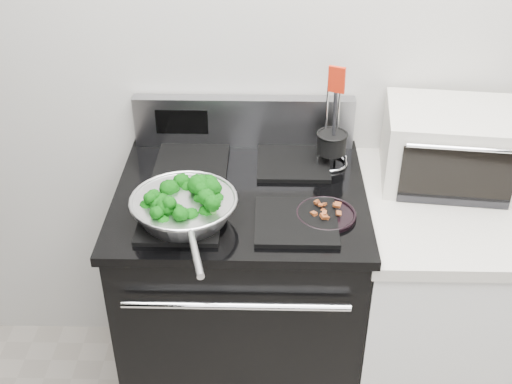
{
  "coord_description": "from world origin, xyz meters",
  "views": [
    {
      "loc": [
        -0.21,
        -0.28,
        2.05
      ],
      "look_at": [
        -0.25,
        1.36,
        0.98
      ],
      "focal_mm": 45.0,
      "sensor_mm": 36.0,
      "label": 1
    }
  ],
  "objects_px": {
    "skillet": "(184,207)",
    "utensil_holder": "(331,148)",
    "gas_range": "(242,299)",
    "bacon_plate": "(326,212)",
    "toaster_oven": "(452,146)"
  },
  "relations": [
    {
      "from": "skillet",
      "to": "toaster_oven",
      "type": "bearing_deg",
      "value": 6.36
    },
    {
      "from": "gas_range",
      "to": "skillet",
      "type": "xyz_separation_m",
      "value": [
        -0.16,
        -0.17,
        0.51
      ]
    },
    {
      "from": "skillet",
      "to": "bacon_plate",
      "type": "distance_m",
      "value": 0.42
    },
    {
      "from": "bacon_plate",
      "to": "toaster_oven",
      "type": "xyz_separation_m",
      "value": [
        0.42,
        0.27,
        0.08
      ]
    },
    {
      "from": "bacon_plate",
      "to": "gas_range",
      "type": "bearing_deg",
      "value": 152.31
    },
    {
      "from": "toaster_oven",
      "to": "utensil_holder",
      "type": "bearing_deg",
      "value": -178.47
    },
    {
      "from": "bacon_plate",
      "to": "utensil_holder",
      "type": "distance_m",
      "value": 0.31
    },
    {
      "from": "gas_range",
      "to": "skillet",
      "type": "bearing_deg",
      "value": -132.37
    },
    {
      "from": "skillet",
      "to": "bacon_plate",
      "type": "height_order",
      "value": "skillet"
    },
    {
      "from": "gas_range",
      "to": "bacon_plate",
      "type": "bearing_deg",
      "value": -27.69
    },
    {
      "from": "utensil_holder",
      "to": "toaster_oven",
      "type": "xyz_separation_m",
      "value": [
        0.38,
        -0.03,
        0.03
      ]
    },
    {
      "from": "skillet",
      "to": "utensil_holder",
      "type": "distance_m",
      "value": 0.56
    },
    {
      "from": "skillet",
      "to": "utensil_holder",
      "type": "height_order",
      "value": "utensil_holder"
    },
    {
      "from": "utensil_holder",
      "to": "gas_range",
      "type": "bearing_deg",
      "value": -127.89
    },
    {
      "from": "utensil_holder",
      "to": "toaster_oven",
      "type": "bearing_deg",
      "value": 17.82
    }
  ]
}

